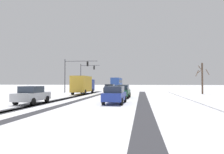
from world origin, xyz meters
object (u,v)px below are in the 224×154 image
(bare_tree_sidewalk_far, at_px, (202,77))
(traffic_signal_far_left, at_px, (86,73))
(traffic_signal_near_left, at_px, (74,70))
(box_truck_delivery, at_px, (83,84))
(car_black_lead, at_px, (110,88))
(car_silver_fifth, at_px, (32,95))
(car_blue_fourth, at_px, (115,95))
(car_dark_green_third, at_px, (122,92))
(bus_oncoming, at_px, (117,82))
(car_yellow_cab_second, at_px, (123,90))

(bare_tree_sidewalk_far, bearing_deg, traffic_signal_far_left, 155.14)
(traffic_signal_near_left, relative_size, box_truck_delivery, 0.88)
(bare_tree_sidewalk_far, bearing_deg, traffic_signal_near_left, 177.11)
(car_black_lead, xyz_separation_m, car_silver_fifth, (-4.02, -20.29, 0.00))
(car_blue_fourth, bearing_deg, car_silver_fifth, -170.90)
(car_dark_green_third, bearing_deg, bus_oncoming, 98.28)
(traffic_signal_far_left, height_order, box_truck_delivery, traffic_signal_far_left)
(car_black_lead, xyz_separation_m, bare_tree_sidewalk_far, (16.27, -1.95, 2.04))
(car_black_lead, relative_size, box_truck_delivery, 0.56)
(traffic_signal_near_left, distance_m, car_blue_fourth, 21.42)
(car_black_lead, distance_m, car_blue_fourth, 19.41)
(box_truck_delivery, bearing_deg, car_silver_fifth, -90.74)
(box_truck_delivery, bearing_deg, traffic_signal_near_left, 126.94)
(car_blue_fourth, xyz_separation_m, car_silver_fifth, (-7.59, -1.22, 0.00))
(car_yellow_cab_second, xyz_separation_m, box_truck_delivery, (-7.10, 2.17, 0.82))
(car_black_lead, bearing_deg, bare_tree_sidewalk_far, -6.85)
(traffic_signal_near_left, relative_size, traffic_signal_far_left, 1.00)
(car_silver_fifth, height_order, bare_tree_sidewalk_far, bare_tree_sidewalk_far)
(car_dark_green_third, distance_m, box_truck_delivery, 10.70)
(car_dark_green_third, bearing_deg, bare_tree_sidewalk_far, 40.08)
(car_dark_green_third, relative_size, bus_oncoming, 0.38)
(car_silver_fifth, bearing_deg, car_black_lead, 78.80)
(car_yellow_cab_second, relative_size, box_truck_delivery, 0.56)
(box_truck_delivery, bearing_deg, bare_tree_sidewalk_far, 8.48)
(bus_oncoming, bearing_deg, car_black_lead, -85.98)
(traffic_signal_near_left, distance_m, car_black_lead, 7.89)
(car_dark_green_third, bearing_deg, traffic_signal_far_left, 117.14)
(traffic_signal_far_left, relative_size, car_black_lead, 1.57)
(traffic_signal_far_left, xyz_separation_m, box_truck_delivery, (3.62, -13.98, -2.72))
(traffic_signal_far_left, bearing_deg, car_black_lead, -50.52)
(car_black_lead, height_order, bus_oncoming, bus_oncoming)
(traffic_signal_near_left, height_order, car_silver_fifth, traffic_signal_near_left)
(traffic_signal_far_left, height_order, bus_oncoming, traffic_signal_far_left)
(traffic_signal_far_left, xyz_separation_m, bare_tree_sidewalk_far, (23.71, -10.98, -1.50))
(bare_tree_sidewalk_far, bearing_deg, car_blue_fourth, -126.56)
(car_yellow_cab_second, distance_m, bare_tree_sidewalk_far, 14.13)
(traffic_signal_near_left, relative_size, bare_tree_sidewalk_far, 1.22)
(traffic_signal_far_left, xyz_separation_m, car_dark_green_third, (11.08, -21.61, -3.54))
(traffic_signal_far_left, height_order, car_yellow_cab_second, traffic_signal_far_left)
(car_dark_green_third, relative_size, box_truck_delivery, 0.56)
(bus_oncoming, bearing_deg, car_silver_fifth, -93.01)
(car_dark_green_third, xyz_separation_m, car_blue_fourth, (-0.07, -6.50, 0.00))
(car_black_lead, bearing_deg, traffic_signal_near_left, -173.58)
(car_yellow_cab_second, xyz_separation_m, car_dark_green_third, (0.36, -5.47, 0.00))
(traffic_signal_near_left, relative_size, car_silver_fifth, 1.58)
(traffic_signal_far_left, bearing_deg, bus_oncoming, 69.03)
(car_yellow_cab_second, bearing_deg, car_blue_fourth, -88.59)
(car_silver_fifth, height_order, box_truck_delivery, box_truck_delivery)
(car_black_lead, bearing_deg, box_truck_delivery, -127.69)
(car_silver_fifth, bearing_deg, box_truck_delivery, 89.26)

